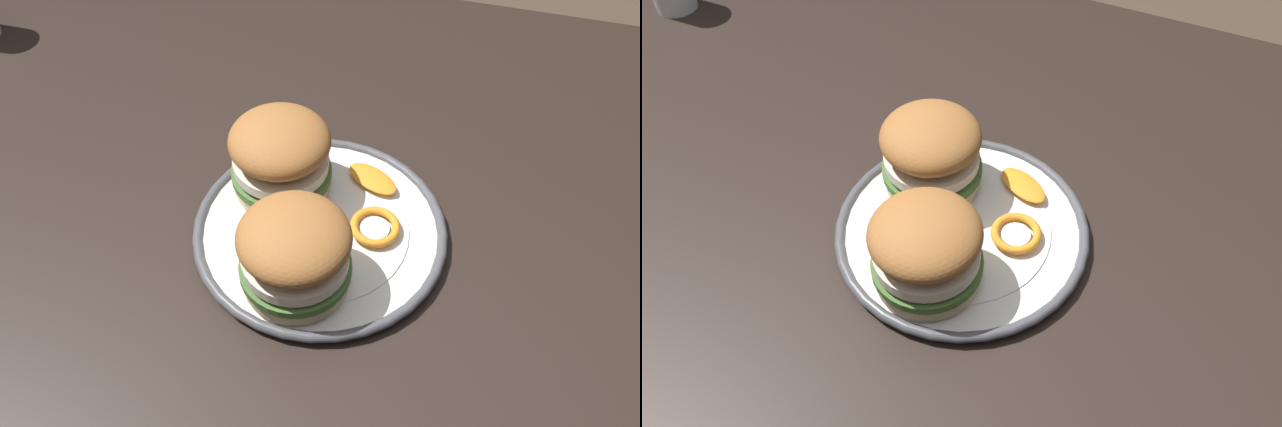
# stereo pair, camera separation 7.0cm
# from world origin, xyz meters

# --- Properties ---
(dining_table) EXTENTS (1.35, 1.09, 0.75)m
(dining_table) POSITION_xyz_m (0.00, 0.00, 0.66)
(dining_table) COLOR black
(dining_table) RESTS_ON ground
(dinner_plate) EXTENTS (0.30, 0.30, 0.02)m
(dinner_plate) POSITION_xyz_m (-0.08, -0.01, 0.76)
(dinner_plate) COLOR white
(dinner_plate) RESTS_ON dining_table
(sandwich_half_left) EXTENTS (0.15, 0.15, 0.10)m
(sandwich_half_left) POSITION_xyz_m (-0.07, 0.07, 0.82)
(sandwich_half_left) COLOR beige
(sandwich_half_left) RESTS_ON dinner_plate
(sandwich_half_right) EXTENTS (0.16, 0.16, 0.10)m
(sandwich_half_right) POSITION_xyz_m (-0.01, -0.06, 0.82)
(sandwich_half_right) COLOR beige
(sandwich_half_right) RESTS_ON dinner_plate
(orange_peel_curled) EXTENTS (0.08, 0.08, 0.01)m
(orange_peel_curled) POSITION_xyz_m (-0.14, -0.02, 0.77)
(orange_peel_curled) COLOR orange
(orange_peel_curled) RESTS_ON dinner_plate
(orange_peel_strip_long) EXTENTS (0.08, 0.06, 0.01)m
(orange_peel_strip_long) POSITION_xyz_m (-0.12, -0.09, 0.77)
(orange_peel_strip_long) COLOR orange
(orange_peel_strip_long) RESTS_ON dinner_plate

